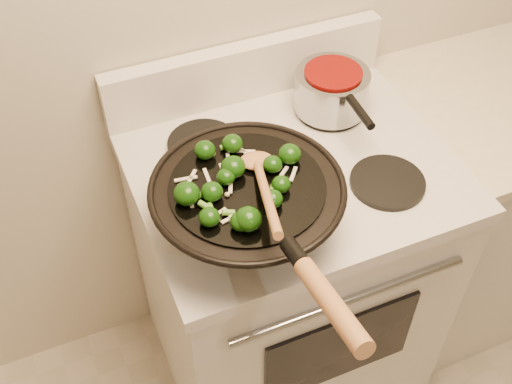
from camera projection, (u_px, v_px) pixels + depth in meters
name	position (u px, v px, depth m)	size (l,w,h in m)	color
stove	(286.00, 272.00, 1.91)	(0.78, 0.67, 1.08)	silver
counter_unit	(500.00, 194.00, 2.15)	(0.88, 0.62, 0.91)	silver
wok	(248.00, 205.00, 1.37)	(0.42, 0.70, 0.25)	black
stirfry	(236.00, 183.00, 1.32)	(0.29, 0.27, 0.05)	#113809
wooden_spoon	(262.00, 180.00, 1.29)	(0.13, 0.33, 0.13)	#A36D40
saucepan	(332.00, 90.00, 1.67)	(0.19, 0.31, 0.11)	#94979C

